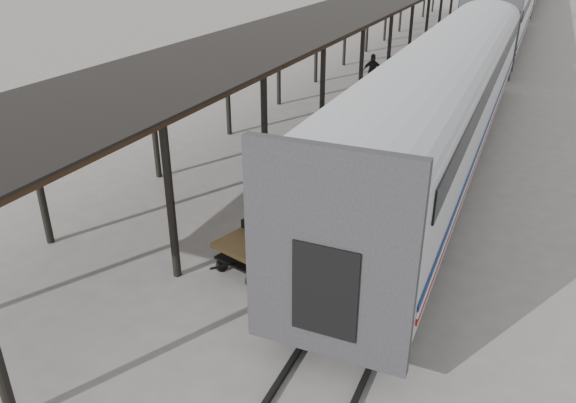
% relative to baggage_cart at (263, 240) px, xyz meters
% --- Properties ---
extents(ground, '(160.00, 160.00, 0.00)m').
position_rel_baggage_cart_xyz_m(ground, '(-0.32, 0.61, -0.65)').
color(ground, slate).
rests_on(ground, ground).
extents(train, '(3.45, 76.01, 4.01)m').
position_rel_baggage_cart_xyz_m(train, '(2.87, 34.41, 2.04)').
color(train, silver).
rests_on(train, ground).
extents(rails, '(1.54, 150.00, 0.12)m').
position_rel_baggage_cart_xyz_m(rails, '(2.88, 34.61, -0.59)').
color(rails, black).
rests_on(rails, ground).
extents(baggage_cart, '(1.87, 2.65, 0.86)m').
position_rel_baggage_cart_xyz_m(baggage_cart, '(0.00, 0.00, 0.00)').
color(baggage_cart, brown).
rests_on(baggage_cart, ground).
extents(suitcase_stack, '(1.47, 1.20, 0.58)m').
position_rel_baggage_cart_xyz_m(suitcase_stack, '(-0.00, 0.40, 0.41)').
color(suitcase_stack, '#3B3B3D').
rests_on(suitcase_stack, baggage_cart).
extents(luggage_tug, '(1.26, 1.64, 1.29)m').
position_rel_baggage_cart_xyz_m(luggage_tug, '(-1.76, 20.85, -0.06)').
color(luggage_tug, maroon).
rests_on(luggage_tug, ground).
extents(porter, '(0.66, 0.80, 1.90)m').
position_rel_baggage_cart_xyz_m(porter, '(0.25, -0.65, 1.16)').
color(porter, navy).
rests_on(porter, baggage_cart).
extents(pedestrian, '(1.16, 0.66, 1.87)m').
position_rel_baggage_cart_xyz_m(pedestrian, '(-2.43, 18.41, 0.28)').
color(pedestrian, black).
rests_on(pedestrian, ground).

